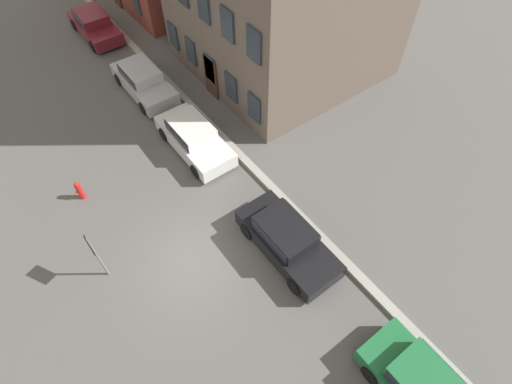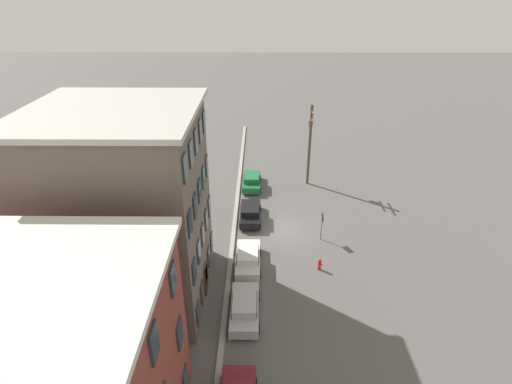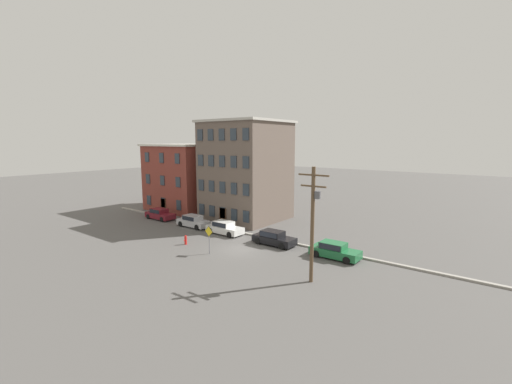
# 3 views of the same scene
# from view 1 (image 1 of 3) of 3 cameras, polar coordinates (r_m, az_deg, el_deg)

# --- Properties ---
(ground_plane) EXTENTS (200.00, 200.00, 0.00)m
(ground_plane) POSITION_cam_1_polar(r_m,az_deg,el_deg) (15.66, -8.72, -9.56)
(ground_plane) COLOR #565451
(kerb_strip) EXTENTS (56.00, 0.36, 0.16)m
(kerb_strip) POSITION_cam_1_polar(r_m,az_deg,el_deg) (16.90, 4.29, -1.42)
(kerb_strip) COLOR #9E998E
(kerb_strip) RESTS_ON ground_plane
(car_maroon) EXTENTS (4.40, 1.92, 1.43)m
(car_maroon) POSITION_cam_1_polar(r_m,az_deg,el_deg) (28.04, -22.13, 21.37)
(car_maroon) COLOR maroon
(car_maroon) RESTS_ON ground_plane
(car_silver) EXTENTS (4.40, 1.92, 1.43)m
(car_silver) POSITION_cam_1_polar(r_m,az_deg,el_deg) (22.45, -15.83, 15.17)
(car_silver) COLOR #B7B7BC
(car_silver) RESTS_ON ground_plane
(car_white) EXTENTS (4.40, 1.92, 1.43)m
(car_white) POSITION_cam_1_polar(r_m,az_deg,el_deg) (18.68, -8.92, 7.84)
(car_white) COLOR silver
(car_white) RESTS_ON ground_plane
(car_black) EXTENTS (4.40, 1.92, 1.43)m
(car_black) POSITION_cam_1_polar(r_m,az_deg,el_deg) (15.12, 4.41, -6.66)
(car_black) COLOR black
(car_black) RESTS_ON ground_plane
(caution_sign) EXTENTS (1.01, 0.08, 2.65)m
(caution_sign) POSITION_cam_1_polar(r_m,az_deg,el_deg) (14.72, -22.26, -7.75)
(caution_sign) COLOR slate
(caution_sign) RESTS_ON ground_plane
(fire_hydrant) EXTENTS (0.24, 0.34, 0.96)m
(fire_hydrant) POSITION_cam_1_polar(r_m,az_deg,el_deg) (18.28, -23.90, 0.23)
(fire_hydrant) COLOR red
(fire_hydrant) RESTS_ON ground_plane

